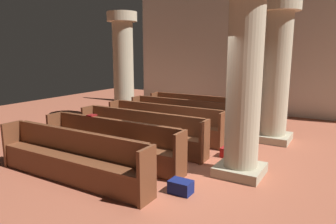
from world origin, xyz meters
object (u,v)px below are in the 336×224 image
(pillar_aisle_rear, at_px, (244,77))
(hymn_book, at_px, (92,115))
(pew_row_4, at_px, (111,141))
(pillar_far_side, at_px, (123,65))
(pillar_aisle_side, at_px, (276,69))
(pew_row_2, at_px, (164,121))
(pew_row_5, at_px, (71,155))
(kneeler_box_navy, at_px, (181,187))
(kneeler_box_red, at_px, (229,152))
(lectern, at_px, (237,106))
(pew_row_1, at_px, (183,114))
(pew_row_3, at_px, (141,130))
(pew_row_0, at_px, (198,109))

(pillar_aisle_rear, bearing_deg, hymn_book, -170.11)
(pew_row_4, xyz_separation_m, pillar_aisle_rear, (2.47, 0.74, 1.35))
(pillar_far_side, height_order, pillar_aisle_rear, same)
(pillar_aisle_side, distance_m, pillar_far_side, 4.90)
(pew_row_2, height_order, pew_row_5, same)
(pew_row_4, relative_size, hymn_book, 18.18)
(pillar_aisle_rear, xyz_separation_m, kneeler_box_navy, (-0.58, -1.24, -1.71))
(pew_row_5, height_order, pillar_aisle_rear, pillar_aisle_rear)
(pillar_far_side, height_order, kneeler_box_red, pillar_far_side)
(pew_row_4, height_order, kneeler_box_navy, pew_row_4)
(lectern, distance_m, kneeler_box_navy, 5.97)
(lectern, bearing_deg, pillar_far_side, -150.30)
(pew_row_1, bearing_deg, pillar_aisle_side, 5.11)
(pillar_aisle_side, bearing_deg, pew_row_1, -174.89)
(lectern, bearing_deg, kneeler_box_red, -74.04)
(pew_row_5, xyz_separation_m, kneeler_box_red, (1.97, 2.61, -0.37))
(kneeler_box_red, bearing_deg, pew_row_1, 141.92)
(pew_row_3, relative_size, pew_row_5, 1.00)
(pew_row_2, height_order, kneeler_box_red, pew_row_2)
(pillar_aisle_side, relative_size, pillar_aisle_rear, 1.00)
(pew_row_3, height_order, pillar_far_side, pillar_far_side)
(pew_row_0, relative_size, kneeler_box_red, 10.00)
(pew_row_4, distance_m, hymn_book, 0.82)
(pew_row_5, height_order, pillar_far_side, pillar_far_side)
(pew_row_4, relative_size, pew_row_5, 1.00)
(hymn_book, bearing_deg, pillar_aisle_side, 44.91)
(pew_row_5, xyz_separation_m, hymn_book, (-0.68, 1.23, 0.42))
(kneeler_box_navy, bearing_deg, pew_row_3, 140.89)
(pew_row_0, xyz_separation_m, pew_row_2, (0.00, -2.07, 0.00))
(pillar_aisle_side, relative_size, hymn_book, 19.16)
(pew_row_0, distance_m, kneeler_box_navy, 5.04)
(pew_row_3, distance_m, pew_row_5, 2.07)
(pew_row_2, xyz_separation_m, lectern, (0.88, 3.30, -0.02))
(pillar_aisle_side, bearing_deg, hymn_book, -135.09)
(pew_row_2, relative_size, kneeler_box_red, 10.00)
(pillar_far_side, bearing_deg, pew_row_5, -61.79)
(pew_row_2, relative_size, pew_row_5, 1.00)
(pillar_far_side, distance_m, kneeler_box_red, 5.09)
(pew_row_2, distance_m, kneeler_box_navy, 3.22)
(kneeler_box_red, bearing_deg, pew_row_4, -141.47)
(pew_row_3, xyz_separation_m, pew_row_4, (0.00, -1.04, 0.00))
(pew_row_0, height_order, pew_row_2, same)
(pew_row_4, height_order, pew_row_5, same)
(pew_row_4, height_order, hymn_book, hymn_book)
(pew_row_0, height_order, pew_row_5, same)
(pew_row_2, distance_m, pew_row_3, 1.04)
(pew_row_5, bearing_deg, pillar_aisle_side, 60.48)
(pew_row_3, height_order, pillar_aisle_rear, pillar_aisle_rear)
(pillar_aisle_side, xyz_separation_m, kneeler_box_red, (-0.50, -1.76, -1.71))
(pillar_aisle_side, bearing_deg, lectern, 128.00)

